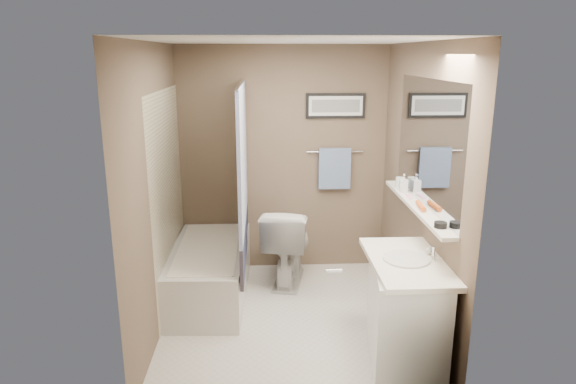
{
  "coord_description": "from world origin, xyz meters",
  "views": [
    {
      "loc": [
        -0.21,
        -4.12,
        2.3
      ],
      "look_at": [
        0.0,
        0.15,
        1.15
      ],
      "focal_mm": 32.0,
      "sensor_mm": 36.0,
      "label": 1
    }
  ],
  "objects_px": {
    "candle_bowl_near": "(440,225)",
    "soap_bottle": "(404,183)",
    "bathtub": "(209,272)",
    "glass_jar": "(400,183)",
    "toilet": "(287,244)",
    "hair_brush_front": "(421,206)",
    "vanity": "(405,314)"
  },
  "relations": [
    {
      "from": "glass_jar",
      "to": "soap_bottle",
      "type": "bearing_deg",
      "value": -90.0
    },
    {
      "from": "bathtub",
      "to": "soap_bottle",
      "type": "bearing_deg",
      "value": -6.91
    },
    {
      "from": "bathtub",
      "to": "candle_bowl_near",
      "type": "relative_size",
      "value": 16.67
    },
    {
      "from": "vanity",
      "to": "glass_jar",
      "type": "distance_m",
      "value": 1.29
    },
    {
      "from": "bathtub",
      "to": "glass_jar",
      "type": "bearing_deg",
      "value": -3.07
    },
    {
      "from": "toilet",
      "to": "vanity",
      "type": "xyz_separation_m",
      "value": [
        0.82,
        -1.5,
        -0.01
      ]
    },
    {
      "from": "toilet",
      "to": "hair_brush_front",
      "type": "bearing_deg",
      "value": 143.04
    },
    {
      "from": "toilet",
      "to": "soap_bottle",
      "type": "bearing_deg",
      "value": 160.43
    },
    {
      "from": "candle_bowl_near",
      "to": "vanity",
      "type": "bearing_deg",
      "value": 156.77
    },
    {
      "from": "vanity",
      "to": "soap_bottle",
      "type": "xyz_separation_m",
      "value": [
        0.19,
        0.9,
        0.79
      ]
    },
    {
      "from": "hair_brush_front",
      "to": "soap_bottle",
      "type": "xyz_separation_m",
      "value": [
        0.0,
        0.52,
        0.06
      ]
    },
    {
      "from": "candle_bowl_near",
      "to": "soap_bottle",
      "type": "relative_size",
      "value": 0.57
    },
    {
      "from": "candle_bowl_near",
      "to": "soap_bottle",
      "type": "distance_m",
      "value": 0.99
    },
    {
      "from": "candle_bowl_near",
      "to": "hair_brush_front",
      "type": "height_order",
      "value": "hair_brush_front"
    },
    {
      "from": "toilet",
      "to": "hair_brush_front",
      "type": "height_order",
      "value": "hair_brush_front"
    },
    {
      "from": "bathtub",
      "to": "toilet",
      "type": "relative_size",
      "value": 1.83
    },
    {
      "from": "candle_bowl_near",
      "to": "glass_jar",
      "type": "bearing_deg",
      "value": 90.0
    },
    {
      "from": "soap_bottle",
      "to": "bathtub",
      "type": "bearing_deg",
      "value": 170.96
    },
    {
      "from": "candle_bowl_near",
      "to": "hair_brush_front",
      "type": "distance_m",
      "value": 0.46
    },
    {
      "from": "bathtub",
      "to": "hair_brush_front",
      "type": "bearing_deg",
      "value": -22.1
    },
    {
      "from": "bathtub",
      "to": "toilet",
      "type": "xyz_separation_m",
      "value": [
        0.78,
        0.31,
        0.16
      ]
    },
    {
      "from": "toilet",
      "to": "vanity",
      "type": "bearing_deg",
      "value": 129.63
    },
    {
      "from": "hair_brush_front",
      "to": "glass_jar",
      "type": "height_order",
      "value": "glass_jar"
    },
    {
      "from": "vanity",
      "to": "hair_brush_front",
      "type": "xyz_separation_m",
      "value": [
        0.19,
        0.39,
        0.74
      ]
    },
    {
      "from": "bathtub",
      "to": "hair_brush_front",
      "type": "height_order",
      "value": "hair_brush_front"
    },
    {
      "from": "toilet",
      "to": "bathtub",
      "type": "bearing_deg",
      "value": 32.38
    },
    {
      "from": "bathtub",
      "to": "glass_jar",
      "type": "height_order",
      "value": "glass_jar"
    },
    {
      "from": "toilet",
      "to": "vanity",
      "type": "height_order",
      "value": "toilet"
    },
    {
      "from": "soap_bottle",
      "to": "hair_brush_front",
      "type": "bearing_deg",
      "value": -90.0
    },
    {
      "from": "glass_jar",
      "to": "vanity",
      "type": "bearing_deg",
      "value": -100.22
    },
    {
      "from": "vanity",
      "to": "glass_jar",
      "type": "xyz_separation_m",
      "value": [
        0.19,
        1.03,
        0.77
      ]
    },
    {
      "from": "bathtub",
      "to": "soap_bottle",
      "type": "xyz_separation_m",
      "value": [
        1.79,
        -0.28,
        0.94
      ]
    }
  ]
}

